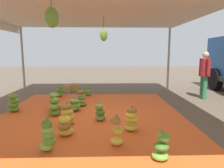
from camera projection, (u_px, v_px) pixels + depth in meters
ground_plane at (198, 114)px, 5.65m from camera, size 40.00×40.00×0.00m
tarp_orange at (91, 115)px, 5.56m from camera, size 5.53×5.01×0.01m
tent_canopy at (86, 9)px, 5.12m from camera, size 8.00×7.00×2.89m
banana_bunch_0 at (55, 102)px, 5.93m from camera, size 0.46×0.46×0.58m
banana_bunch_1 at (81, 99)px, 6.42m from camera, size 0.36×0.37×0.58m
banana_bunch_2 at (131, 120)px, 4.41m from camera, size 0.43×0.41×0.56m
banana_bunch_3 at (100, 113)px, 5.03m from camera, size 0.37×0.35×0.48m
banana_bunch_4 at (14, 103)px, 5.77m from camera, size 0.45×0.43×0.58m
banana_bunch_5 at (65, 126)px, 4.13m from camera, size 0.42×0.43×0.46m
banana_bunch_6 at (117, 132)px, 3.71m from camera, size 0.34×0.34×0.59m
banana_bunch_7 at (88, 92)px, 7.91m from camera, size 0.30×0.33×0.42m
banana_bunch_8 at (161, 147)px, 3.19m from camera, size 0.29×0.32×0.51m
banana_bunch_9 at (60, 91)px, 7.85m from camera, size 0.35×0.36×0.49m
banana_bunch_10 at (74, 105)px, 5.86m from camera, size 0.46×0.46×0.43m
banana_bunch_11 at (48, 136)px, 3.50m from camera, size 0.33×0.36×0.59m
banana_bunch_12 at (67, 115)px, 4.78m from camera, size 0.45×0.47×0.54m
banana_bunch_13 at (55, 107)px, 5.44m from camera, size 0.38×0.36×0.53m
worker_0 at (205, 72)px, 7.37m from camera, size 0.64×0.39×1.74m
crate_0 at (68, 88)px, 9.00m from camera, size 0.43×0.42×0.26m
crate_1 at (75, 87)px, 9.12m from camera, size 0.53×0.48×0.31m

